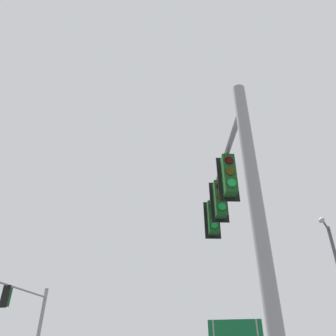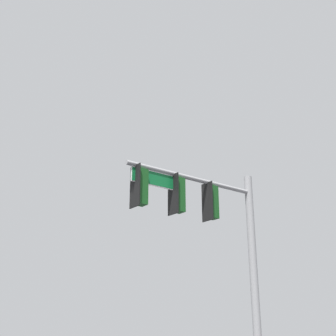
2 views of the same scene
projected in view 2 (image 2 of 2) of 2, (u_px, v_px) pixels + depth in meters
signal_pole_near at (216, 236)px, 15.18m from camera, size 5.15×1.56×7.41m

